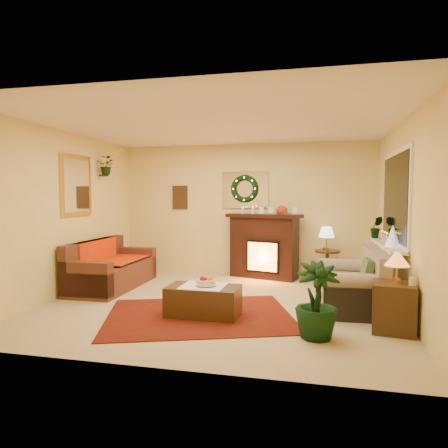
% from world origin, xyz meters
% --- Properties ---
extents(floor, '(5.00, 5.00, 0.00)m').
position_xyz_m(floor, '(0.00, 0.00, 0.00)').
color(floor, beige).
rests_on(floor, ground).
extents(ceiling, '(5.00, 5.00, 0.00)m').
position_xyz_m(ceiling, '(0.00, 0.00, 2.60)').
color(ceiling, white).
rests_on(ceiling, ground).
extents(wall_back, '(5.00, 5.00, 0.00)m').
position_xyz_m(wall_back, '(0.00, 2.25, 1.30)').
color(wall_back, '#EFD88C').
rests_on(wall_back, ground).
extents(wall_front, '(5.00, 5.00, 0.00)m').
position_xyz_m(wall_front, '(0.00, -2.25, 1.30)').
color(wall_front, '#EFD88C').
rests_on(wall_front, ground).
extents(wall_left, '(4.50, 4.50, 0.00)m').
position_xyz_m(wall_left, '(-2.50, 0.00, 1.30)').
color(wall_left, '#EFD88C').
rests_on(wall_left, ground).
extents(wall_right, '(4.50, 4.50, 0.00)m').
position_xyz_m(wall_right, '(2.50, 0.00, 1.30)').
color(wall_right, '#EFD88C').
rests_on(wall_right, ground).
extents(area_rug, '(2.85, 2.48, 0.01)m').
position_xyz_m(area_rug, '(-0.12, -0.62, 0.01)').
color(area_rug, '#581E17').
rests_on(area_rug, floor).
extents(sofa, '(0.85, 1.90, 0.82)m').
position_xyz_m(sofa, '(-2.04, 0.65, 0.43)').
color(sofa, '#3B2113').
rests_on(sofa, floor).
extents(red_throw, '(0.74, 1.20, 0.02)m').
position_xyz_m(red_throw, '(-2.05, 0.82, 0.46)').
color(red_throw, '#E13046').
rests_on(red_throw, sofa).
extents(fireplace, '(1.34, 0.74, 1.17)m').
position_xyz_m(fireplace, '(0.41, 2.04, 0.55)').
color(fireplace, black).
rests_on(fireplace, floor).
extents(poinsettia, '(0.20, 0.20, 0.20)m').
position_xyz_m(poinsettia, '(0.74, 2.03, 1.30)').
color(poinsettia, red).
rests_on(poinsettia, fireplace).
extents(mantel_candle_a, '(0.06, 0.06, 0.18)m').
position_xyz_m(mantel_candle_a, '(-0.00, 2.03, 1.26)').
color(mantel_candle_a, white).
rests_on(mantel_candle_a, fireplace).
extents(mantel_candle_b, '(0.07, 0.07, 0.20)m').
position_xyz_m(mantel_candle_b, '(0.20, 2.00, 1.26)').
color(mantel_candle_b, white).
rests_on(mantel_candle_b, fireplace).
extents(mantel_mirror, '(0.92, 0.02, 0.72)m').
position_xyz_m(mantel_mirror, '(0.00, 2.23, 1.70)').
color(mantel_mirror, white).
rests_on(mantel_mirror, wall_back).
extents(wreath, '(0.55, 0.11, 0.55)m').
position_xyz_m(wreath, '(0.00, 2.19, 1.72)').
color(wreath, '#194719').
rests_on(wreath, wall_back).
extents(wall_art, '(0.32, 0.03, 0.48)m').
position_xyz_m(wall_art, '(-1.35, 2.23, 1.55)').
color(wall_art, '#381E11').
rests_on(wall_art, wall_back).
extents(gold_mirror, '(0.03, 0.84, 1.00)m').
position_xyz_m(gold_mirror, '(-2.48, 0.30, 1.75)').
color(gold_mirror, gold).
rests_on(gold_mirror, wall_left).
extents(hanging_plant, '(0.33, 0.28, 0.36)m').
position_xyz_m(hanging_plant, '(-2.34, 1.05, 1.97)').
color(hanging_plant, '#194719').
rests_on(hanging_plant, wall_left).
extents(loveseat, '(0.86, 1.43, 0.82)m').
position_xyz_m(loveseat, '(1.86, 0.22, 0.42)').
color(loveseat, '#A08063').
rests_on(loveseat, floor).
extents(window_frame, '(0.03, 1.86, 1.36)m').
position_xyz_m(window_frame, '(2.48, 0.55, 1.55)').
color(window_frame, white).
rests_on(window_frame, wall_right).
extents(window_glass, '(0.02, 1.70, 1.22)m').
position_xyz_m(window_glass, '(2.47, 0.55, 1.55)').
color(window_glass, black).
rests_on(window_glass, wall_right).
extents(window_sill, '(0.22, 1.86, 0.04)m').
position_xyz_m(window_sill, '(2.38, 0.55, 0.87)').
color(window_sill, white).
rests_on(window_sill, wall_right).
extents(mini_tree, '(0.20, 0.20, 0.30)m').
position_xyz_m(mini_tree, '(2.38, 0.13, 1.04)').
color(mini_tree, white).
rests_on(mini_tree, window_sill).
extents(sill_plant, '(0.26, 0.21, 0.47)m').
position_xyz_m(sill_plant, '(2.34, 1.28, 1.08)').
color(sill_plant, '#2D6035').
rests_on(sill_plant, window_sill).
extents(side_table_round, '(0.49, 0.49, 0.59)m').
position_xyz_m(side_table_round, '(1.59, 1.87, 0.33)').
color(side_table_round, '#311910').
rests_on(side_table_round, floor).
extents(lamp_cream, '(0.29, 0.29, 0.44)m').
position_xyz_m(lamp_cream, '(1.57, 1.86, 0.88)').
color(lamp_cream, beige).
rests_on(lamp_cream, side_table_round).
extents(end_table_square, '(0.53, 0.53, 0.57)m').
position_xyz_m(end_table_square, '(2.26, -0.71, 0.27)').
color(end_table_square, '#541D12').
rests_on(end_table_square, floor).
extents(lamp_tiffany, '(0.28, 0.28, 0.41)m').
position_xyz_m(lamp_tiffany, '(2.29, -0.70, 0.74)').
color(lamp_tiffany, '#FEA918').
rests_on(lamp_tiffany, end_table_square).
extents(coffee_table, '(0.95, 0.53, 0.40)m').
position_xyz_m(coffee_table, '(-0.06, -0.62, 0.21)').
color(coffee_table, '#3A140C').
rests_on(coffee_table, floor).
extents(fruit_bowl, '(0.27, 0.27, 0.06)m').
position_xyz_m(fruit_bowl, '(-0.02, -0.62, 0.45)').
color(fruit_bowl, beige).
rests_on(fruit_bowl, coffee_table).
extents(floor_palm, '(1.80, 1.80, 2.55)m').
position_xyz_m(floor_palm, '(1.38, -1.14, 0.45)').
color(floor_palm, '#216428').
rests_on(floor_palm, floor).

